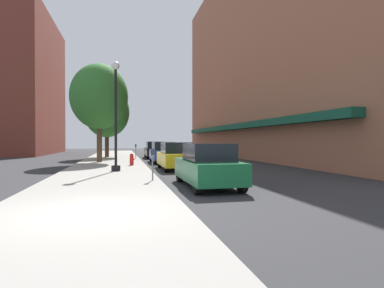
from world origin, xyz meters
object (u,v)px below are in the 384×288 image
tree_mid (99,97)px  car_green (208,166)px  parking_meter_far (136,149)px  car_blue (163,153)px  fire_hydrant (132,159)px  parking_meter_near (153,160)px  car_yellow (176,156)px  car_black (154,150)px  lamppost (116,114)px  tree_near (107,112)px

tree_mid → car_green: tree_mid is taller
parking_meter_far → car_blue: car_blue is taller
fire_hydrant → car_blue: size_ratio=0.18×
parking_meter_near → car_yellow: (1.95, 5.79, -0.14)m
car_blue → car_black: same height
lamppost → parking_meter_near: 5.20m
parking_meter_far → car_blue: (1.95, -3.92, -0.14)m
car_green → car_black: bearing=90.5°
parking_meter_near → tree_near: size_ratio=0.19×
tree_near → parking_meter_near: bearing=-82.1°
lamppost → car_black: lamppost is taller
car_green → car_yellow: (0.00, 7.27, 0.00)m
tree_mid → car_yellow: 9.05m
car_yellow → car_black: bearing=89.6°
parking_meter_far → tree_mid: size_ratio=0.17×
parking_meter_near → car_black: (1.95, 18.26, -0.14)m
car_yellow → lamppost: bearing=-158.9°
car_yellow → car_blue: same height
lamppost → parking_meter_far: bearing=82.1°
tree_near → parking_meter_far: bearing=-53.7°
fire_hydrant → car_green: bearing=-75.4°
parking_meter_far → fire_hydrant: bearing=-94.6°
parking_meter_far → car_green: bearing=-83.5°
car_yellow → car_black: 12.47m
lamppost → tree_mid: (-1.36, 7.66, 1.93)m
fire_hydrant → car_black: car_black is taller
car_green → car_blue: bearing=90.5°
tree_near → car_black: (4.63, -1.05, -3.79)m
car_blue → car_yellow: bearing=-90.4°
parking_meter_near → car_black: 18.36m
tree_near → car_blue: (4.63, -7.56, -3.79)m
car_green → tree_mid: bearing=110.2°
car_green → parking_meter_far: bearing=96.9°
tree_mid → car_yellow: (4.86, -6.28, -4.32)m
car_green → car_yellow: same height
tree_near → car_blue: tree_near is taller
fire_hydrant → car_yellow: car_yellow is taller
car_blue → parking_meter_far: bearing=116.1°
parking_meter_far → lamppost: bearing=-97.9°
parking_meter_far → car_black: 3.24m
car_green → parking_meter_near: bearing=143.3°
car_yellow → tree_mid: bearing=127.3°
parking_meter_near → tree_mid: (-2.91, 12.08, 4.18)m
car_yellow → car_blue: (0.00, 5.96, 0.00)m
fire_hydrant → parking_meter_near: 8.29m
lamppost → tree_near: (-1.12, 14.90, 1.40)m
parking_meter_far → tree_near: tree_near is taller
car_black → car_green: bearing=-89.0°
fire_hydrant → car_black: 10.32m
tree_near → car_green: bearing=-77.5°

